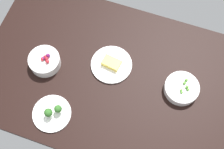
# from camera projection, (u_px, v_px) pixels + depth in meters

# --- Properties ---
(dining_table) EXTENTS (1.30, 0.83, 0.04)m
(dining_table) POSITION_uv_depth(u_px,v_px,m) (112.00, 78.00, 1.53)
(dining_table) COLOR black
(dining_table) RESTS_ON ground
(plate_cheese) EXTENTS (0.20, 0.20, 0.04)m
(plate_cheese) POSITION_uv_depth(u_px,v_px,m) (111.00, 64.00, 1.52)
(plate_cheese) COLOR white
(plate_cheese) RESTS_ON dining_table
(bowl_peas) EXTENTS (0.17, 0.17, 0.06)m
(bowl_peas) POSITION_uv_depth(u_px,v_px,m) (182.00, 88.00, 1.46)
(bowl_peas) COLOR white
(bowl_peas) RESTS_ON dining_table
(plate_broccoli) EXTENTS (0.18, 0.18, 0.07)m
(plate_broccoli) POSITION_uv_depth(u_px,v_px,m) (52.00, 113.00, 1.42)
(plate_broccoli) COLOR white
(plate_broccoli) RESTS_ON dining_table
(bowl_berries) EXTENTS (0.15, 0.15, 0.08)m
(bowl_berries) POSITION_uv_depth(u_px,v_px,m) (45.00, 61.00, 1.51)
(bowl_berries) COLOR white
(bowl_berries) RESTS_ON dining_table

